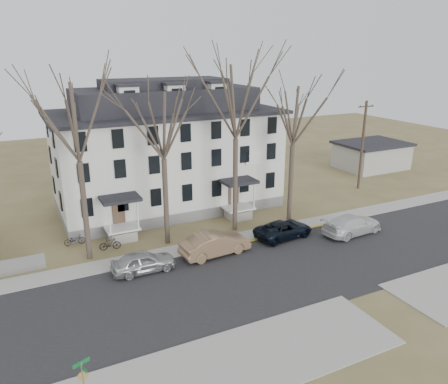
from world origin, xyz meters
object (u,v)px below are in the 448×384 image
utility_pole_far (362,144)px  bicycle_right (110,244)px  car_white (352,225)px  tree_far_left (75,116)px  car_silver (143,262)px  street_sign (83,379)px  bicycle_left (75,240)px  boarding_house (167,152)px  car_tan (215,244)px  tree_mid_right (294,112)px  tree_mid_left (162,121)px  tree_center (236,97)px  car_navy (284,230)px

utility_pole_far → bicycle_right: (-27.85, -3.55, -4.42)m
car_white → tree_far_left: bearing=71.1°
car_silver → street_sign: size_ratio=1.64×
bicycle_right → bicycle_left: bearing=55.6°
bicycle_left → car_white: bearing=-109.8°
boarding_house → utility_pole_far: (20.50, -3.95, -0.47)m
street_sign → car_tan: bearing=24.5°
street_sign → bicycle_left: bearing=63.0°
tree_far_left → car_white: size_ratio=2.52×
tree_far_left → bicycle_left: size_ratio=8.63×
utility_pole_far → car_silver: 28.03m
tree_mid_right → bicycle_right: tree_mid_right is taller
bicycle_right → street_sign: (-4.33, -15.31, 1.27)m
tree_mid_left → car_white: 17.51m
tree_far_left → utility_pole_far: tree_far_left is taller
car_tan → car_white: car_tan is taller
tree_mid_right → boarding_house: bearing=136.2°
tree_mid_left → tree_center: (6.00, 0.00, 1.48)m
tree_center → car_silver: size_ratio=3.39×
tree_mid_left → street_sign: size_ratio=4.81×
car_silver → car_white: car_white is taller
tree_mid_left → tree_center: tree_center is taller
boarding_house → tree_center: tree_center is taller
tree_far_left → tree_center: tree_center is taller
tree_mid_right → car_tan: tree_mid_right is taller
tree_far_left → street_sign: (-2.68, -14.66, -8.59)m
car_white → car_navy: bearing=66.6°
tree_far_left → tree_center: size_ratio=0.93×
car_tan → bicycle_left: bearing=50.3°
car_navy → car_white: (5.50, -1.85, 0.10)m
boarding_house → tree_mid_left: (-3.00, -8.15, 4.22)m
bicycle_right → street_sign: bearing=172.9°
bicycle_right → tree_center: bearing=-84.8°
car_tan → car_white: (11.79, -1.47, -0.08)m
tree_far_left → car_white: (20.25, -5.07, -9.55)m
car_silver → car_navy: size_ratio=0.88×
tree_far_left → car_navy: (14.75, -3.22, -9.66)m
tree_mid_left → bicycle_left: 11.66m
utility_pole_far → car_tan: 22.80m
tree_mid_right → car_white: bearing=-61.5°
tree_mid_left → bicycle_left: tree_mid_left is taller
boarding_house → car_navy: size_ratio=4.21×
car_navy → bicycle_right: car_navy is taller
boarding_house → bicycle_left: 12.09m
boarding_house → car_navy: bearing=-63.2°
tree_mid_left → tree_center: 6.18m
bicycle_left → street_sign: bearing=174.1°
car_tan → car_navy: (6.29, 0.38, -0.18)m
car_navy → tree_center: bearing=34.9°
tree_center → car_silver: 14.26m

